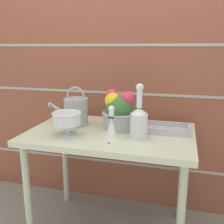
{
  "coord_description": "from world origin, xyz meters",
  "views": [
    {
      "loc": [
        0.43,
        -1.54,
        1.27
      ],
      "look_at": [
        0.0,
        0.03,
        0.86
      ],
      "focal_mm": 42.0,
      "sensor_mm": 36.0,
      "label": 1
    }
  ],
  "objects_px": {
    "watering_can": "(76,111)",
    "wire_tray": "(163,130)",
    "glass_decanter": "(139,120)",
    "crystal_pedestal_bowl": "(67,119)",
    "flower_planter": "(119,111)",
    "figurine_vase": "(111,125)"
  },
  "relations": [
    {
      "from": "figurine_vase",
      "to": "watering_can",
      "type": "bearing_deg",
      "value": 149.49
    },
    {
      "from": "glass_decanter",
      "to": "wire_tray",
      "type": "height_order",
      "value": "glass_decanter"
    },
    {
      "from": "crystal_pedestal_bowl",
      "to": "glass_decanter",
      "type": "distance_m",
      "value": 0.44
    },
    {
      "from": "watering_can",
      "to": "wire_tray",
      "type": "bearing_deg",
      "value": 1.26
    },
    {
      "from": "flower_planter",
      "to": "glass_decanter",
      "type": "height_order",
      "value": "glass_decanter"
    },
    {
      "from": "watering_can",
      "to": "glass_decanter",
      "type": "relative_size",
      "value": 0.94
    },
    {
      "from": "figurine_vase",
      "to": "wire_tray",
      "type": "distance_m",
      "value": 0.35
    },
    {
      "from": "watering_can",
      "to": "crystal_pedestal_bowl",
      "type": "xyz_separation_m",
      "value": [
        0.03,
        -0.21,
        0.0
      ]
    },
    {
      "from": "glass_decanter",
      "to": "wire_tray",
      "type": "relative_size",
      "value": 1.02
    },
    {
      "from": "crystal_pedestal_bowl",
      "to": "watering_can",
      "type": "bearing_deg",
      "value": 99.06
    },
    {
      "from": "flower_planter",
      "to": "figurine_vase",
      "type": "relative_size",
      "value": 1.34
    },
    {
      "from": "glass_decanter",
      "to": "figurine_vase",
      "type": "xyz_separation_m",
      "value": [
        -0.16,
        -0.02,
        -0.03
      ]
    },
    {
      "from": "crystal_pedestal_bowl",
      "to": "figurine_vase",
      "type": "distance_m",
      "value": 0.27
    },
    {
      "from": "watering_can",
      "to": "wire_tray",
      "type": "xyz_separation_m",
      "value": [
        0.59,
        0.01,
        -0.09
      ]
    },
    {
      "from": "watering_can",
      "to": "flower_planter",
      "type": "height_order",
      "value": "watering_can"
    },
    {
      "from": "glass_decanter",
      "to": "figurine_vase",
      "type": "height_order",
      "value": "glass_decanter"
    },
    {
      "from": "wire_tray",
      "to": "flower_planter",
      "type": "bearing_deg",
      "value": -176.39
    },
    {
      "from": "glass_decanter",
      "to": "wire_tray",
      "type": "distance_m",
      "value": 0.23
    },
    {
      "from": "crystal_pedestal_bowl",
      "to": "figurine_vase",
      "type": "height_order",
      "value": "figurine_vase"
    },
    {
      "from": "crystal_pedestal_bowl",
      "to": "flower_planter",
      "type": "relative_size",
      "value": 0.7
    },
    {
      "from": "flower_planter",
      "to": "figurine_vase",
      "type": "distance_m",
      "value": 0.18
    },
    {
      "from": "crystal_pedestal_bowl",
      "to": "glass_decanter",
      "type": "relative_size",
      "value": 0.55
    }
  ]
}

